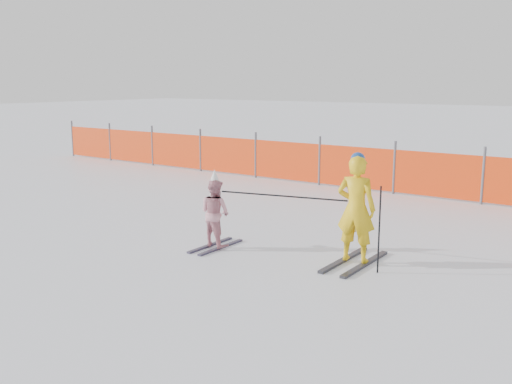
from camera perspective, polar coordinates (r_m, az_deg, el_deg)
ground at (r=8.30m, az=-2.03°, el=-7.33°), size 120.00×120.00×0.00m
adult at (r=8.29m, az=9.98°, el=-1.70°), size 0.61×1.42×1.63m
child at (r=9.05m, az=-4.11°, el=-2.03°), size 0.56×1.05×1.26m
ski_poles at (r=8.31m, az=6.12°, el=-1.62°), size 2.52×0.51×1.22m
safety_fence at (r=15.26m, az=2.19°, el=3.26°), size 17.62×0.06×1.25m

